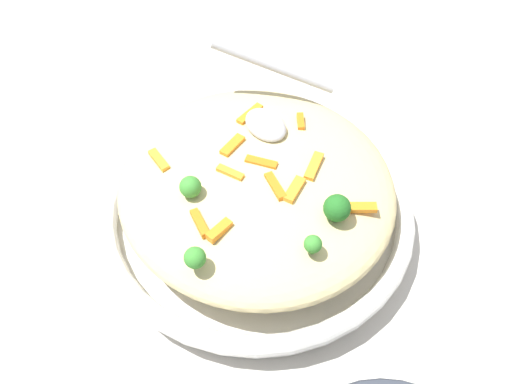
# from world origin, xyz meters

# --- Properties ---
(ground_plane) EXTENTS (2.40, 2.40, 0.00)m
(ground_plane) POSITION_xyz_m (0.00, 0.00, 0.00)
(ground_plane) COLOR beige
(serving_bowl) EXTENTS (0.36, 0.36, 0.05)m
(serving_bowl) POSITION_xyz_m (0.00, 0.00, 0.03)
(serving_bowl) COLOR white
(serving_bowl) RESTS_ON ground_plane
(pasta_mound) EXTENTS (0.31, 0.30, 0.07)m
(pasta_mound) POSITION_xyz_m (0.00, 0.00, 0.08)
(pasta_mound) COLOR #DBC689
(pasta_mound) RESTS_ON serving_bowl
(carrot_piece_0) EXTENTS (0.03, 0.03, 0.01)m
(carrot_piece_0) POSITION_xyz_m (-0.05, -0.01, 0.11)
(carrot_piece_0) COLOR orange
(carrot_piece_0) RESTS_ON pasta_mound
(carrot_piece_1) EXTENTS (0.03, 0.03, 0.01)m
(carrot_piece_1) POSITION_xyz_m (-0.00, -0.01, 0.11)
(carrot_piece_1) COLOR orange
(carrot_piece_1) RESTS_ON pasta_mound
(carrot_piece_2) EXTENTS (0.03, 0.01, 0.01)m
(carrot_piece_2) POSITION_xyz_m (-0.03, 0.09, 0.11)
(carrot_piece_2) COLOR orange
(carrot_piece_2) RESTS_ON pasta_mound
(carrot_piece_3) EXTENTS (0.02, 0.03, 0.01)m
(carrot_piece_3) POSITION_xyz_m (-0.05, 0.08, 0.11)
(carrot_piece_3) COLOR orange
(carrot_piece_3) RESTS_ON pasta_mound
(carrot_piece_4) EXTENTS (0.02, 0.04, 0.01)m
(carrot_piece_4) POSITION_xyz_m (0.07, -0.04, 0.11)
(carrot_piece_4) COLOR orange
(carrot_piece_4) RESTS_ON pasta_mound
(carrot_piece_5) EXTENTS (0.03, 0.04, 0.01)m
(carrot_piece_5) POSITION_xyz_m (-0.03, -0.05, 0.11)
(carrot_piece_5) COLOR orange
(carrot_piece_5) RESTS_ON pasta_mound
(carrot_piece_6) EXTENTS (0.02, 0.02, 0.01)m
(carrot_piece_6) POSITION_xyz_m (0.03, -0.08, 0.11)
(carrot_piece_6) COLOR orange
(carrot_piece_6) RESTS_ON pasta_mound
(carrot_piece_7) EXTENTS (0.03, 0.02, 0.01)m
(carrot_piece_7) POSITION_xyz_m (0.01, 0.03, 0.11)
(carrot_piece_7) COLOR orange
(carrot_piece_7) RESTS_ON pasta_mound
(carrot_piece_8) EXTENTS (0.04, 0.01, 0.01)m
(carrot_piece_8) POSITION_xyz_m (-0.04, 0.00, 0.11)
(carrot_piece_8) COLOR orange
(carrot_piece_8) RESTS_ON pasta_mound
(carrot_piece_9) EXTENTS (0.03, 0.01, 0.01)m
(carrot_piece_9) POSITION_xyz_m (0.07, 0.08, 0.11)
(carrot_piece_9) COLOR orange
(carrot_piece_9) RESTS_ON pasta_mound
(carrot_piece_10) EXTENTS (0.03, 0.04, 0.01)m
(carrot_piece_10) POSITION_xyz_m (-0.10, -0.06, 0.11)
(carrot_piece_10) COLOR orange
(carrot_piece_10) RESTS_ON pasta_mound
(carrot_piece_11) EXTENTS (0.02, 0.03, 0.01)m
(carrot_piece_11) POSITION_xyz_m (0.04, 0.01, 0.11)
(carrot_piece_11) COLOR orange
(carrot_piece_11) RESTS_ON pasta_mound
(broccoli_floret_0) EXTENTS (0.02, 0.02, 0.02)m
(broccoli_floret_0) POSITION_xyz_m (-0.07, 0.11, 0.12)
(broccoli_floret_0) COLOR #377928
(broccoli_floret_0) RESTS_ON pasta_mound
(broccoli_floret_1) EXTENTS (0.03, 0.03, 0.03)m
(broccoli_floret_1) POSITION_xyz_m (-0.10, -0.03, 0.12)
(broccoli_floret_1) COLOR #205B1C
(broccoli_floret_1) RESTS_ON pasta_mound
(broccoli_floret_2) EXTENTS (0.02, 0.02, 0.02)m
(broccoli_floret_2) POSITION_xyz_m (0.01, 0.08, 0.12)
(broccoli_floret_2) COLOR #377928
(broccoli_floret_2) RESTS_ON pasta_mound
(broccoli_floret_3) EXTENTS (0.02, 0.02, 0.02)m
(broccoli_floret_3) POSITION_xyz_m (-0.12, 0.01, 0.12)
(broccoli_floret_3) COLOR #377928
(broccoli_floret_3) RESTS_ON pasta_mound
(serving_spoon) EXTENTS (0.13, 0.13, 0.07)m
(serving_spoon) POSITION_xyz_m (0.06, -0.06, 0.12)
(serving_spoon) COLOR #B7B7BC
(serving_spoon) RESTS_ON pasta_mound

